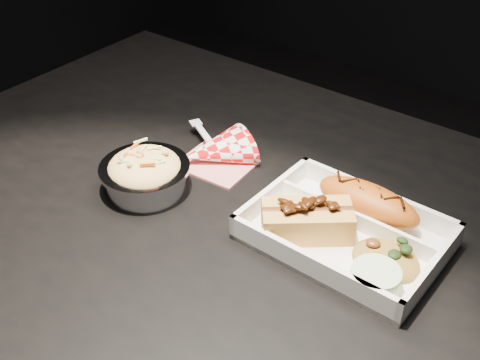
% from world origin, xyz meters
% --- Properties ---
extents(dining_table, '(1.20, 0.80, 0.75)m').
position_xyz_m(dining_table, '(0.00, 0.00, 0.66)').
color(dining_table, black).
rests_on(dining_table, ground).
extents(food_tray, '(0.25, 0.19, 0.04)m').
position_xyz_m(food_tray, '(0.14, 0.03, 0.76)').
color(food_tray, white).
rests_on(food_tray, dining_table).
extents(fried_pastry, '(0.15, 0.06, 0.05)m').
position_xyz_m(fried_pastry, '(0.14, 0.09, 0.78)').
color(fried_pastry, '#B35211').
rests_on(fried_pastry, food_tray).
extents(hotdog, '(0.13, 0.12, 0.06)m').
position_xyz_m(hotdog, '(0.09, 0.01, 0.78)').
color(hotdog, gold).
rests_on(hotdog, food_tray).
extents(fried_rice_mound, '(0.09, 0.07, 0.03)m').
position_xyz_m(fried_rice_mound, '(0.20, 0.02, 0.77)').
color(fried_rice_mound, '#AD8032').
rests_on(fried_rice_mound, food_tray).
extents(cupcake_liner, '(0.06, 0.06, 0.03)m').
position_xyz_m(cupcake_liner, '(0.21, -0.03, 0.77)').
color(cupcake_liner, beige).
rests_on(cupcake_liner, food_tray).
extents(foil_coleslaw_cup, '(0.13, 0.13, 0.07)m').
position_xyz_m(foil_coleslaw_cup, '(-0.16, -0.05, 0.78)').
color(foil_coleslaw_cup, silver).
rests_on(foil_coleslaw_cup, dining_table).
extents(napkin_fork, '(0.16, 0.14, 0.10)m').
position_xyz_m(napkin_fork, '(-0.12, 0.08, 0.77)').
color(napkin_fork, red).
rests_on(napkin_fork, dining_table).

